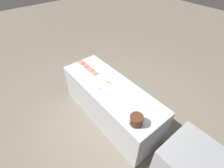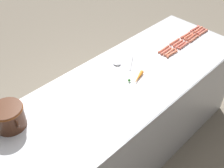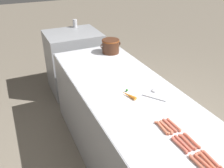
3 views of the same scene
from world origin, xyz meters
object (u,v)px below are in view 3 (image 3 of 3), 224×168
(back_cabinet, at_px, (75,62))
(hot_dog_11, at_px, (169,125))
(hot_dog_5, at_px, (203,163))
(hot_dog_3, at_px, (162,128))
(hot_dog_6, at_px, (182,143))
(hot_dog_10, at_px, (187,142))
(soda_can, at_px, (75,23))
(hot_dog_14, at_px, (192,140))
(hot_dog_1, at_px, (198,164))
(serving_spoon, at_px, (154,93))
(hot_dog_13, at_px, (211,159))
(hot_dog_9, at_px, (207,161))
(bean_pot, at_px, (111,45))
(hot_dog_15, at_px, (174,125))
(hot_dog_7, at_px, (166,127))
(carrot, at_px, (128,95))
(hot_dog_2, at_px, (179,145))

(back_cabinet, bearing_deg, hot_dog_11, -89.18)
(hot_dog_5, bearing_deg, hot_dog_3, 95.44)
(hot_dog_6, height_order, hot_dog_10, same)
(hot_dog_10, distance_m, soda_can, 2.82)
(hot_dog_10, relative_size, hot_dog_14, 1.00)
(back_cabinet, height_order, hot_dog_10, back_cabinet)
(hot_dog_1, distance_m, hot_dog_5, 0.04)
(hot_dog_5, height_order, serving_spoon, hot_dog_5)
(hot_dog_13, distance_m, serving_spoon, 0.82)
(hot_dog_6, height_order, hot_dog_11, same)
(hot_dog_3, xyz_separation_m, hot_dog_11, (0.07, 0.00, 0.00))
(back_cabinet, relative_size, hot_dog_6, 5.77)
(hot_dog_10, bearing_deg, hot_dog_3, 109.24)
(hot_dog_6, xyz_separation_m, soda_can, (0.13, 2.81, 0.10))
(hot_dog_9, bearing_deg, bean_pot, 83.64)
(back_cabinet, distance_m, hot_dog_6, 2.59)
(hot_dog_5, distance_m, hot_dog_13, 0.06)
(hot_dog_3, distance_m, hot_dog_15, 0.10)
(hot_dog_11, bearing_deg, hot_dog_13, -84.83)
(soda_can, bearing_deg, hot_dog_5, -92.44)
(hot_dog_10, bearing_deg, hot_dog_7, 100.57)
(back_cabinet, xyz_separation_m, serving_spoon, (0.19, -1.92, 0.44))
(hot_dog_1, xyz_separation_m, bean_pot, (0.28, 1.88, 0.08))
(bean_pot, bearing_deg, carrot, -106.00)
(hot_dog_9, relative_size, hot_dog_14, 1.00)
(hot_dog_7, bearing_deg, serving_spoon, 66.59)
(hot_dog_6, relative_size, serving_spoon, 0.69)
(hot_dog_11, xyz_separation_m, serving_spoon, (0.16, 0.44, -0.00))
(hot_dog_7, bearing_deg, hot_dog_10, -79.43)
(hot_dog_5, xyz_separation_m, hot_dog_14, (0.07, 0.18, 0.00))
(hot_dog_9, xyz_separation_m, hot_dog_10, (-0.00, 0.19, 0.00))
(hot_dog_13, distance_m, hot_dog_14, 0.18)
(hot_dog_13, xyz_separation_m, bean_pot, (0.18, 1.88, 0.08))
(serving_spoon, bearing_deg, hot_dog_2, -109.45)
(hot_dog_2, relative_size, hot_dog_7, 1.00)
(back_cabinet, bearing_deg, soda_can, 63.62)
(back_cabinet, xyz_separation_m, hot_dog_7, (-0.00, -2.37, 0.44))
(hot_dog_3, bearing_deg, back_cabinet, 89.20)
(hot_dog_14, bearing_deg, bean_pot, 84.22)
(hot_dog_10, height_order, bean_pot, bean_pot)
(hot_dog_6, height_order, bean_pot, bean_pot)
(hot_dog_6, bearing_deg, hot_dog_14, -5.20)
(hot_dog_14, xyz_separation_m, bean_pot, (0.17, 1.70, 0.08))
(hot_dog_7, distance_m, hot_dog_11, 0.03)
(hot_dog_2, bearing_deg, carrot, 91.05)
(hot_dog_13, bearing_deg, hot_dog_10, 100.40)
(hot_dog_2, height_order, bean_pot, bean_pot)
(hot_dog_3, height_order, hot_dog_11, same)
(hot_dog_6, relative_size, hot_dog_13, 1.00)
(hot_dog_7, bearing_deg, hot_dog_14, -68.58)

